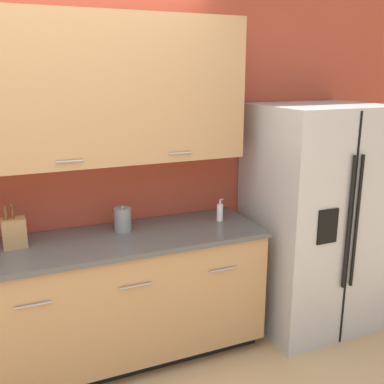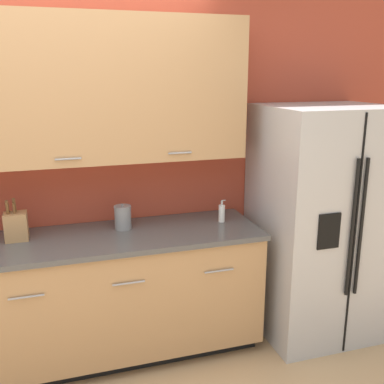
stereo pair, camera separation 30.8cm
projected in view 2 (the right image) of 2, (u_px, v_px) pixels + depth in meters
wall_back at (46, 143)px, 2.98m from camera, size 10.00×0.39×2.60m
counter_unit at (78, 300)px, 3.03m from camera, size 2.50×0.64×0.90m
refrigerator at (321, 222)px, 3.36m from camera, size 0.90×0.82×1.72m
knife_block at (16, 226)px, 2.87m from camera, size 0.14×0.12×0.28m
soap_dispenser at (222, 213)px, 3.23m from camera, size 0.05×0.04×0.16m
steel_canister at (123, 217)px, 3.08m from camera, size 0.12×0.12×0.18m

